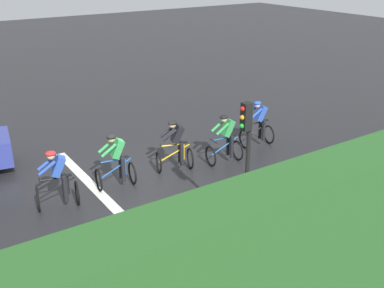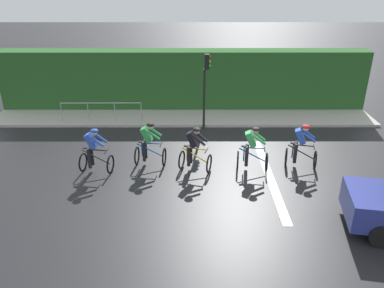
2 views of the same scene
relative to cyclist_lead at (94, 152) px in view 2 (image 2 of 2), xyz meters
The scene contains 12 objects.
ground_plane 5.08m from the cyclist_lead, 86.40° to the right, with size 80.00×80.00×0.00m, color black.
sidewalk_kerb 6.33m from the cyclist_lead, 28.54° to the right, with size 2.80×18.09×0.12m, color #ADA89E.
stone_wall_low 7.11m from the cyclist_lead, 25.06° to the right, with size 0.44×18.09×0.58m, color tan.
hedge_wall 7.39m from the cyclist_lead, 24.07° to the right, with size 1.10×18.09×2.98m, color #265623.
road_marking_stop_line 6.19m from the cyclist_lead, 87.06° to the right, with size 7.00×0.30×0.01m, color silver.
cyclist_lead is the anchor object (origin of this frame).
cyclist_second 1.93m from the cyclist_lead, 73.87° to the right, with size 0.79×1.15×1.66m.
cyclist_mid 3.50m from the cyclist_lead, 88.03° to the right, with size 0.97×1.23×1.66m.
cyclist_fourth 5.53m from the cyclist_lead, 88.51° to the right, with size 0.82×1.16×1.66m.
cyclist_trailing 7.33m from the cyclist_lead, 87.14° to the right, with size 0.91×1.21×1.66m.
traffic_light_near_crossing 5.89m from the cyclist_lead, 44.71° to the right, with size 0.21×0.31×3.34m.
pedestrian_railing_kerbside 4.68m from the cyclist_lead, ahead, with size 0.07×3.72×1.03m.
Camera 2 is at (-12.27, 1.60, 6.66)m, focal length 35.67 mm.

